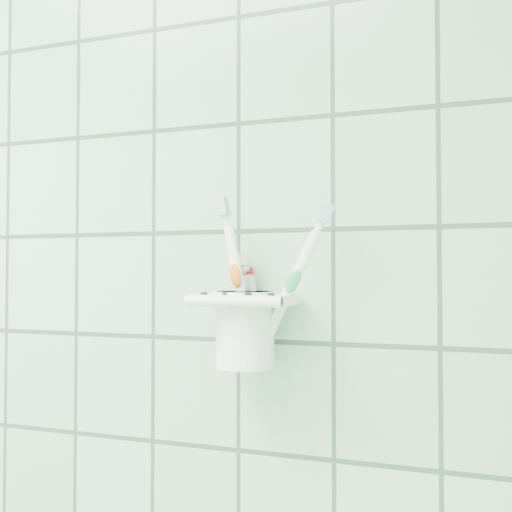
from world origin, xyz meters
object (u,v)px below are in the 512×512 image
at_px(holder_bracket, 246,301).
at_px(toothbrush_pink, 253,275).
at_px(toothbrush_blue, 239,275).
at_px(toothpaste_tube, 252,297).
at_px(toothbrush_orange, 256,274).
at_px(cup, 245,326).

relative_size(holder_bracket, toothbrush_pink, 0.56).
xyz_separation_m(toothbrush_pink, toothbrush_blue, (-0.02, 0.01, -0.00)).
bearing_deg(toothpaste_tube, toothbrush_orange, -37.46).
height_order(toothbrush_blue, toothpaste_tube, toothbrush_blue).
bearing_deg(toothbrush_blue, toothpaste_tube, 2.12).
xyz_separation_m(cup, toothpaste_tube, (0.01, 0.00, 0.03)).
bearing_deg(holder_bracket, toothpaste_tube, 63.68).
distance_m(holder_bracket, toothbrush_pink, 0.03).
height_order(holder_bracket, toothbrush_orange, toothbrush_orange).
bearing_deg(toothbrush_pink, holder_bracket, -170.43).
xyz_separation_m(toothbrush_blue, toothpaste_tube, (0.02, -0.00, -0.03)).
bearing_deg(cup, toothbrush_orange, -21.19).
height_order(toothbrush_pink, toothpaste_tube, toothbrush_pink).
height_order(holder_bracket, cup, same).
xyz_separation_m(holder_bracket, toothbrush_pink, (0.01, 0.00, 0.03)).
height_order(toothbrush_pink, toothbrush_orange, toothbrush_orange).
distance_m(cup, toothbrush_blue, 0.06).
height_order(toothbrush_blue, toothbrush_orange, toothbrush_orange).
height_order(toothbrush_orange, toothpaste_tube, toothbrush_orange).
distance_m(toothbrush_orange, toothpaste_tube, 0.03).
bearing_deg(cup, toothbrush_pink, -15.45).
bearing_deg(toothpaste_tube, cup, -132.07).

